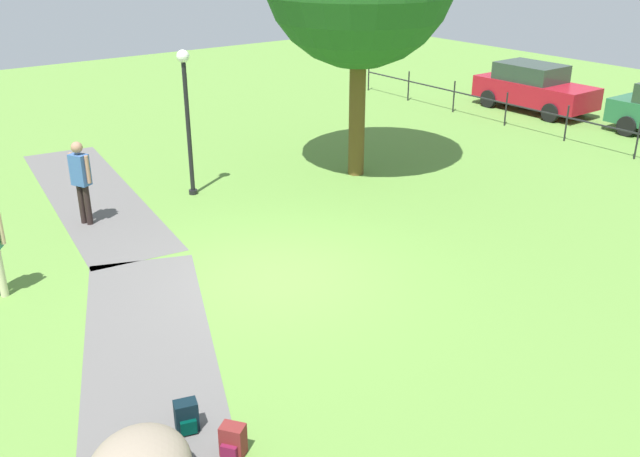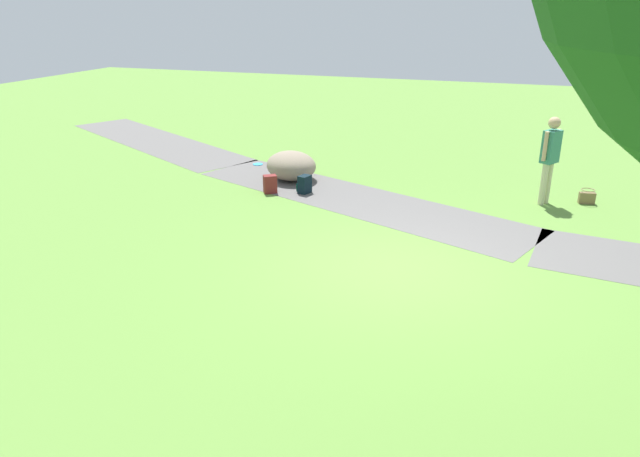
% 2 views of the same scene
% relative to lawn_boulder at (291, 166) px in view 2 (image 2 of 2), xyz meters
% --- Properties ---
extents(ground_plane, '(48.00, 48.00, 0.00)m').
position_rel_lawn_boulder_xyz_m(ground_plane, '(-3.44, 4.10, -0.34)').
color(ground_plane, '#5F8C3A').
extents(footpath_segment_mid, '(8.12, 4.68, 0.01)m').
position_rel_lawn_boulder_xyz_m(footpath_segment_mid, '(-1.79, 0.92, -0.33)').
color(footpath_segment_mid, '#5F5C5A').
rests_on(footpath_segment_mid, ground).
extents(footpath_segment_far, '(7.91, 5.46, 0.01)m').
position_rel_lawn_boulder_xyz_m(footpath_segment_far, '(5.44, -2.47, -0.33)').
color(footpath_segment_far, '#5F5C5A').
rests_on(footpath_segment_far, ground).
extents(lawn_boulder, '(1.70, 1.67, 0.68)m').
position_rel_lawn_boulder_xyz_m(lawn_boulder, '(0.00, 0.00, 0.00)').
color(lawn_boulder, gray).
rests_on(lawn_boulder, ground).
extents(woman_with_handbag, '(0.39, 0.45, 1.82)m').
position_rel_lawn_boulder_xyz_m(woman_with_handbag, '(-5.65, -0.07, 0.73)').
color(woman_with_handbag, beige).
rests_on(woman_with_handbag, ground).
extents(handbag_on_grass, '(0.34, 0.32, 0.31)m').
position_rel_lawn_boulder_xyz_m(handbag_on_grass, '(-6.51, -0.37, -0.20)').
color(handbag_on_grass, brown).
rests_on(handbag_on_grass, ground).
extents(backpack_by_boulder, '(0.35, 0.35, 0.40)m').
position_rel_lawn_boulder_xyz_m(backpack_by_boulder, '(0.06, 1.11, -0.15)').
color(backpack_by_boulder, maroon).
rests_on(backpack_by_boulder, ground).
extents(spare_backpack_on_lawn, '(0.32, 0.33, 0.40)m').
position_rel_lawn_boulder_xyz_m(spare_backpack_on_lawn, '(-0.66, 0.88, -0.15)').
color(spare_backpack_on_lawn, black).
rests_on(spare_backpack_on_lawn, ground).
extents(frisbee_on_grass, '(0.25, 0.25, 0.02)m').
position_rel_lawn_boulder_xyz_m(frisbee_on_grass, '(1.33, -0.98, -0.33)').
color(frisbee_on_grass, '#33A8DA').
rests_on(frisbee_on_grass, ground).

